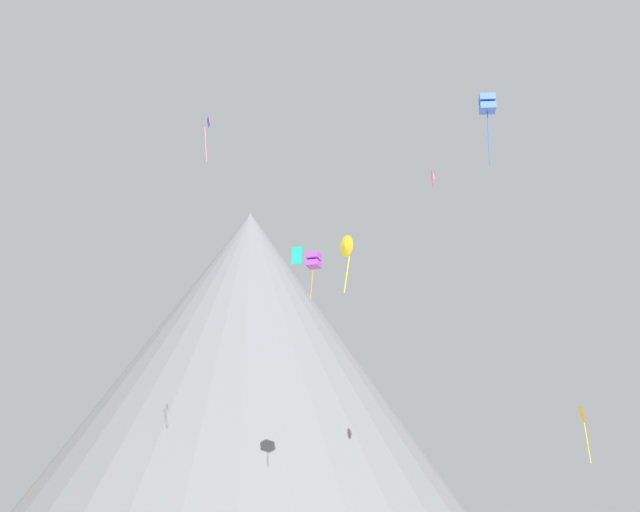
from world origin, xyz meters
TOP-DOWN VIEW (x-y plane):
  - rock_massif at (-7.44, 94.58)m, footprint 89.03×89.03m
  - kite_yellow_mid at (-0.60, 24.21)m, footprint 0.97×1.43m
  - kite_teal_mid at (-3.67, 29.48)m, footprint 0.83×0.48m
  - kite_blue_high at (10.01, 24.85)m, footprint 1.29×1.30m
  - kite_violet_mid at (-1.17, 48.45)m, footprint 1.66×1.69m
  - kite_pink_high at (10.38, 45.60)m, footprint 0.62×1.78m
  - kite_indigo_high at (-11.64, 44.21)m, footprint 0.60×0.86m
  - kite_gold_low at (24.49, 48.61)m, footprint 0.84×1.68m

SIDE VIEW (x-z plane):
  - kite_gold_low at x=24.49m, z-range 7.93..13.30m
  - kite_yellow_mid at x=-0.60m, z-range 17.39..21.39m
  - kite_teal_mid at x=-3.67m, z-range 19.54..20.95m
  - rock_massif at x=-7.44m, z-range -0.96..45.05m
  - kite_violet_mid at x=-1.17m, z-range 23.04..27.55m
  - kite_blue_high at x=10.01m, z-range 28.01..33.50m
  - kite_pink_high at x=10.38m, z-range 32.27..34.03m
  - kite_indigo_high at x=-11.64m, z-range 34.54..39.30m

